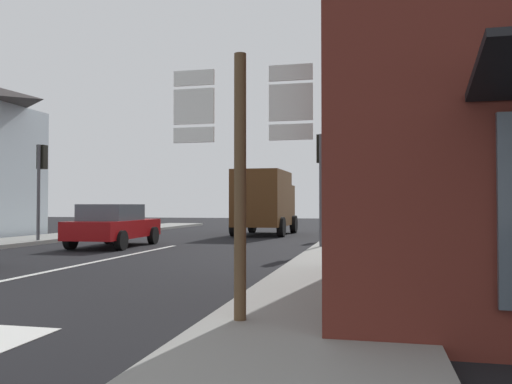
{
  "coord_description": "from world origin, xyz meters",
  "views": [
    {
      "loc": [
        6.89,
        -5.38,
        1.45
      ],
      "look_at": [
        3.37,
        10.21,
        1.84
      ],
      "focal_mm": 36.68,
      "sensor_mm": 36.0,
      "label": 1
    }
  ],
  "objects": [
    {
      "name": "ground_plane",
      "position": [
        0.0,
        10.0,
        0.0
      ],
      "size": [
        80.0,
        80.0,
        0.0
      ],
      "primitive_type": "plane",
      "color": "black"
    },
    {
      "name": "route_sign_post",
      "position": [
        5.4,
        0.43,
        1.91
      ],
      "size": [
        1.66,
        0.14,
        3.2
      ],
      "color": "brown",
      "rests_on": "ground"
    },
    {
      "name": "sedan_far",
      "position": [
        -1.88,
        11.15,
        0.76
      ],
      "size": [
        2.09,
        4.26,
        1.47
      ],
      "color": "maroon",
      "rests_on": "ground"
    },
    {
      "name": "traffic_light_near_left",
      "position": [
        -5.26,
        11.89,
        2.74
      ],
      "size": [
        0.3,
        0.49,
        3.7
      ],
      "color": "#47474C",
      "rests_on": "ground"
    },
    {
      "name": "sidewalk_right",
      "position": [
        6.24,
        8.0,
        0.07
      ],
      "size": [
        2.55,
        44.0,
        0.14
      ],
      "primitive_type": "cube",
      "color": "gray",
      "rests_on": "ground"
    },
    {
      "name": "lane_centre_stripe",
      "position": [
        0.0,
        6.0,
        0.01
      ],
      "size": [
        0.16,
        12.0,
        0.01
      ],
      "primitive_type": "cube",
      "color": "silver",
      "rests_on": "ground"
    },
    {
      "name": "delivery_truck",
      "position": [
        1.75,
        19.31,
        1.65
      ],
      "size": [
        2.54,
        5.03,
        3.05
      ],
      "color": "#4C2D14",
      "rests_on": "ground"
    },
    {
      "name": "traffic_light_far_right",
      "position": [
        5.26,
        17.67,
        2.63
      ],
      "size": [
        0.3,
        0.49,
        3.55
      ],
      "color": "#47474C",
      "rests_on": "ground"
    },
    {
      "name": "traffic_light_near_right",
      "position": [
        5.26,
        11.34,
        2.74
      ],
      "size": [
        0.3,
        0.49,
        3.7
      ],
      "color": "#47474C",
      "rests_on": "ground"
    }
  ]
}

